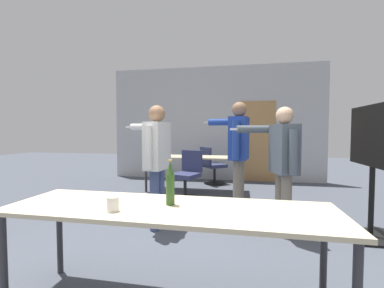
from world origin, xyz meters
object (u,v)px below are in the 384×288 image
office_chair_near_pushed (187,176)px  beer_bottle (170,184)px  drink_cup (113,204)px  person_left_plaid (283,158)px  person_far_watching (156,154)px  office_chair_side_rolled (212,167)px  tv_screen (373,155)px  person_near_casual (238,147)px

office_chair_near_pushed → beer_bottle: (0.51, -3.00, 0.48)m
drink_cup → person_left_plaid: bearing=52.2°
office_chair_near_pushed → drink_cup: size_ratio=9.30×
person_far_watching → office_chair_side_rolled: bearing=0.6°
office_chair_near_pushed → beer_bottle: 3.08m
tv_screen → office_chair_side_rolled: (-2.23, 2.81, -0.58)m
person_near_casual → office_chair_side_rolled: size_ratio=1.92×
beer_bottle → drink_cup: (-0.33, -0.22, -0.11)m
person_left_plaid → person_far_watching: person_far_watching is taller
person_far_watching → beer_bottle: size_ratio=4.93×
person_near_casual → office_chair_near_pushed: bearing=62.5°
person_far_watching → beer_bottle: person_far_watching is taller
office_chair_side_rolled → beer_bottle: bearing=-37.1°
person_far_watching → drink_cup: person_far_watching is taller
person_left_plaid → office_chair_side_rolled: (-1.20, 2.90, -0.53)m
person_left_plaid → tv_screen: bearing=-100.3°
person_far_watching → drink_cup: size_ratio=16.58×
person_left_plaid → drink_cup: size_ratio=16.18×
drink_cup → tv_screen: bearing=37.4°
person_left_plaid → beer_bottle: 1.80m
person_far_watching → office_chair_side_rolled: person_far_watching is taller
person_far_watching → office_chair_side_rolled: (0.39, 2.99, -0.56)m
person_near_casual → office_chair_near_pushed: person_near_casual is taller
office_chair_near_pushed → office_chair_side_rolled: (0.32, 1.41, -0.00)m
office_chair_near_pushed → office_chair_side_rolled: office_chair_near_pushed is taller
person_left_plaid → beer_bottle: size_ratio=4.81×
person_near_casual → beer_bottle: person_near_casual is taller
tv_screen → person_left_plaid: 1.03m
tv_screen → person_near_casual: 1.73m
office_chair_near_pushed → office_chair_side_rolled: 1.44m
office_chair_near_pushed → person_far_watching: bearing=106.1°
office_chair_side_rolled → drink_cup: 4.64m
tv_screen → person_near_casual: size_ratio=0.92×
beer_bottle → drink_cup: bearing=-146.5°
person_near_casual → office_chair_near_pushed: 1.35m
tv_screen → beer_bottle: 2.58m
drink_cup → office_chair_side_rolled: bearing=88.3°
drink_cup → person_near_casual: bearing=72.6°
tv_screen → person_far_watching: size_ratio=0.99×
office_chair_side_rolled → person_far_watching: bearing=-47.1°
person_far_watching → person_near_casual: 1.36m
office_chair_near_pushed → drink_cup: 3.24m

